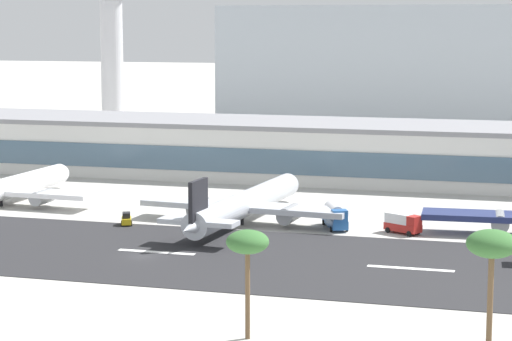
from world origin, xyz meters
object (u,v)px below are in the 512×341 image
object	(u,v)px
control_tower	(112,43)
service_box_truck_1	(403,223)
airliner_black_tail_gate_1	(242,205)
airliner_navy_tail_gate_0	(1,190)
distant_hotel_block	(453,70)
terminal_building	(313,150)
service_baggage_tug_0	(126,219)
service_fuel_truck_2	(335,216)
palm_tree_1	(248,244)
palm_tree_2	(492,247)

from	to	relation	value
control_tower	service_box_truck_1	size ratio (longest dim) A/B	7.51
airliner_black_tail_gate_1	airliner_navy_tail_gate_0	bearing A→B (deg)	89.88
control_tower	distant_hotel_block	xyz separation A→B (m)	(88.34, 53.93, -8.74)
terminal_building	service_baggage_tug_0	distance (m)	63.24
terminal_building	service_baggage_tug_0	xyz separation A→B (m)	(-18.70, -60.19, -5.15)
airliner_navy_tail_gate_0	service_box_truck_1	size ratio (longest dim) A/B	7.08
service_box_truck_1	service_fuel_truck_2	world-z (taller)	service_fuel_truck_2
distant_hotel_block	palm_tree_1	size ratio (longest dim) A/B	12.09
control_tower	service_fuel_truck_2	size ratio (longest dim) A/B	5.46
terminal_building	distant_hotel_block	world-z (taller)	distant_hotel_block
service_box_truck_1	service_fuel_truck_2	bearing A→B (deg)	-157.65
distant_hotel_block	airliner_black_tail_gate_1	bearing A→B (deg)	-98.07
airliner_navy_tail_gate_0	palm_tree_1	world-z (taller)	palm_tree_1
airliner_navy_tail_gate_0	palm_tree_1	distance (m)	92.51
service_baggage_tug_0	service_fuel_truck_2	xyz separation A→B (m)	(34.17, 7.14, 0.98)
distant_hotel_block	service_baggage_tug_0	world-z (taller)	distant_hotel_block
airliner_black_tail_gate_1	palm_tree_1	distance (m)	62.88
service_fuel_truck_2	palm_tree_2	bearing A→B (deg)	0.71
distant_hotel_block	service_box_truck_1	size ratio (longest dim) A/B	22.42
service_fuel_truck_2	distant_hotel_block	bearing A→B (deg)	153.73
terminal_building	service_fuel_truck_2	size ratio (longest dim) A/B	20.60
control_tower	distant_hotel_block	distance (m)	103.87
control_tower	palm_tree_2	world-z (taller)	control_tower
airliner_navy_tail_gate_0	airliner_black_tail_gate_1	world-z (taller)	airliner_black_tail_gate_1
airliner_black_tail_gate_1	service_fuel_truck_2	size ratio (longest dim) A/B	5.54
distant_hotel_block	service_fuel_truck_2	bearing A→B (deg)	-92.25
airliner_black_tail_gate_1	service_baggage_tug_0	distance (m)	19.57
airliner_black_tail_gate_1	control_tower	bearing A→B (deg)	39.28
airliner_black_tail_gate_1	service_fuel_truck_2	distance (m)	15.77
airliner_black_tail_gate_1	service_baggage_tug_0	world-z (taller)	airliner_black_tail_gate_1
airliner_navy_tail_gate_0	service_box_truck_1	xyz separation A→B (m)	(74.96, -4.67, -1.23)
palm_tree_1	palm_tree_2	size ratio (longest dim) A/B	0.90
terminal_building	service_baggage_tug_0	size ratio (longest dim) A/B	50.92
terminal_building	palm_tree_1	size ratio (longest dim) A/B	15.28
palm_tree_1	control_tower	bearing A→B (deg)	118.21
airliner_black_tail_gate_1	service_box_truck_1	bearing A→B (deg)	-85.16
service_baggage_tug_0	terminal_building	bearing A→B (deg)	140.18
control_tower	palm_tree_2	distance (m)	193.42
terminal_building	service_box_truck_1	distance (m)	60.80
palm_tree_1	service_fuel_truck_2	bearing A→B (deg)	92.46
distant_hotel_block	service_fuel_truck_2	distance (m)	152.65
distant_hotel_block	palm_tree_2	bearing A→B (deg)	-84.11
airliner_navy_tail_gate_0	service_baggage_tug_0	world-z (taller)	airliner_navy_tail_gate_0
control_tower	airliner_navy_tail_gate_0	xyz separation A→B (m)	(18.83, -94.24, -25.25)
control_tower	service_baggage_tug_0	size ratio (longest dim) A/B	13.49
palm_tree_1	airliner_navy_tail_gate_0	bearing A→B (deg)	135.85
service_fuel_truck_2	palm_tree_2	xyz separation A→B (m)	(27.84, -60.45, 9.50)
airliner_navy_tail_gate_0	service_baggage_tug_0	distance (m)	31.27
airliner_black_tail_gate_1	terminal_building	bearing A→B (deg)	5.01
palm_tree_2	distant_hotel_block	bearing A→B (deg)	95.89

